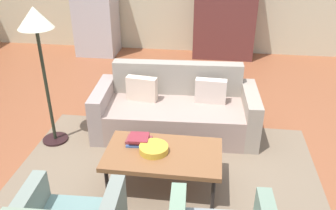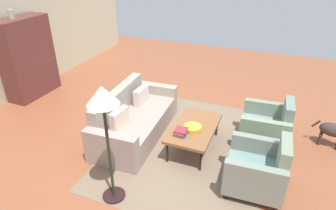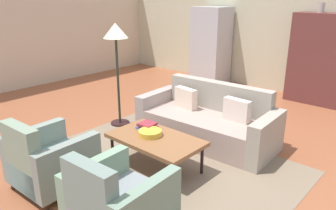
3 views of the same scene
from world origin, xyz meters
TOP-DOWN VIEW (x-y plane):
  - ground_plane at (0.00, 0.00)m, footprint 11.98×11.98m
  - wall_back at (0.00, 3.90)m, footprint 9.98×0.12m
  - wall_left at (-4.99, 0.00)m, footprint 0.12×7.80m
  - area_rug at (0.02, -0.57)m, footprint 3.40×2.60m
  - couch at (0.01, 0.57)m, footprint 2.14×1.01m
  - coffee_table at (0.02, -0.62)m, footprint 1.20×0.70m
  - armchair_left at (-0.58, -1.79)m, footprint 0.84×0.84m
  - armchair_right at (0.62, -1.79)m, footprint 0.84×0.84m
  - fruit_bowl at (-0.08, -0.62)m, footprint 0.30×0.30m
  - book_stack at (-0.26, -0.48)m, footprint 0.27×0.22m
  - cabinet at (0.64, 3.55)m, footprint 1.20×0.51m
  - vase_tall at (0.49, 3.55)m, footprint 0.12×0.12m
  - refrigerator at (-1.96, 3.45)m, footprint 0.80×0.73m
  - floor_lamp at (-1.50, 0.07)m, footprint 0.40×0.40m

SIDE VIEW (x-z plane):
  - ground_plane at x=0.00m, z-range 0.00..0.00m
  - area_rug at x=0.02m, z-range 0.00..0.01m
  - couch at x=0.01m, z-range -0.14..0.72m
  - armchair_left at x=-0.58m, z-range -0.10..0.78m
  - armchair_right at x=0.62m, z-range -0.10..0.78m
  - coffee_table at x=0.02m, z-range 0.18..0.61m
  - fruit_bowl at x=-0.08m, z-range 0.43..0.50m
  - book_stack at x=-0.26m, z-range 0.43..0.51m
  - cabinet at x=0.64m, z-range 0.00..1.80m
  - refrigerator at x=-1.96m, z-range 0.00..1.85m
  - wall_back at x=0.00m, z-range 0.00..2.80m
  - wall_left at x=-4.99m, z-range 0.00..2.80m
  - floor_lamp at x=-1.50m, z-range 0.58..2.30m
  - vase_tall at x=0.49m, z-range 1.80..1.99m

